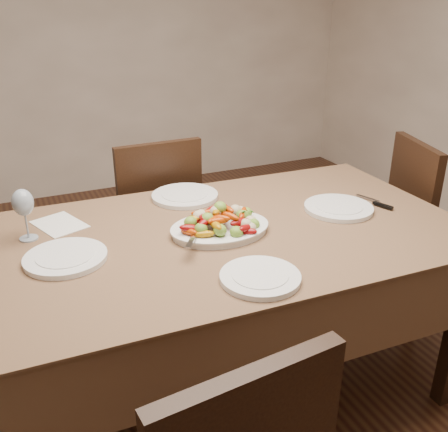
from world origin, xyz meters
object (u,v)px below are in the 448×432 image
Objects in this scene: chair_far at (151,221)px; wine_glass at (25,213)px; dining_table at (224,315)px; plate_right at (338,208)px; serving_platter at (220,230)px; plate_far at (185,196)px; plate_left at (66,258)px; chair_right at (441,233)px; plate_near at (260,278)px.

wine_glass is (-0.62, -0.58, 0.39)m from chair_far.
dining_table is 0.86m from wine_glass.
plate_right is 1.38× the size of wine_glass.
serving_platter is 1.29× the size of plate_right.
chair_far is 3.28× the size of plate_far.
plate_left is at bearing 55.51° from chair_far.
plate_right is (0.54, -0.01, -0.00)m from serving_platter.
dining_table is at bearing 21.02° from serving_platter.
wine_glass is at bearing 102.02° from chair_right.
chair_right reaches higher than plate_far.
plate_right is at bearing 123.20° from chair_far.
chair_far is 0.87m from serving_platter.
chair_right reaches higher than plate_near.
plate_far is at bearing 92.18° from dining_table.
chair_far is 3.74× the size of plate_near.
dining_table is at bearing -1.47° from plate_left.
serving_platter is 0.36m from plate_near.
plate_left and plate_near have the same top height.
chair_right is at bearing -5.02° from wine_glass.
plate_left is (-1.81, -0.05, 0.29)m from chair_right.
serving_platter is at bearing 110.44° from chair_right.
plate_right is 0.66m from plate_far.
chair_right is 2.62× the size of serving_platter.
plate_far is (0.56, 0.37, 0.00)m from plate_left.
plate_near is at bearing 125.84° from chair_right.
wine_glass is (-0.65, 0.24, 0.09)m from serving_platter.
dining_table is 0.82m from chair_far.
serving_platter is 1.32× the size of plate_left.
plate_left is 0.26m from wine_glass.
wine_glass is at bearing -167.61° from plate_far.
plate_near is at bearing -43.92° from wine_glass.
plate_left reaches higher than dining_table.
plate_far is (-0.01, 0.38, 0.39)m from dining_table.
chair_far is at bearing 56.84° from plate_left.
plate_near is (0.53, -0.38, 0.00)m from plate_left.
serving_platter reaches higher than dining_table.
dining_table is 1.24m from chair_right.
wine_glass reaches higher than chair_right.
plate_right is (1.09, -0.03, 0.00)m from plate_left.
serving_platter is 0.54m from plate_right.
chair_right is at bearing 6.35° from plate_right.
chair_far is 3.46× the size of plate_left.
plate_near is at bearing 89.07° from chair_far.
plate_left is (-0.58, 0.01, 0.39)m from dining_table.
plate_right is at bearing -1.49° from plate_left.
chair_right is at bearing 3.09° from dining_table.
chair_right is 1.39m from plate_near.
chair_right is 3.74× the size of plate_near.
plate_right and plate_far have the same top height.
plate_far is at bearing 87.58° from plate_near.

